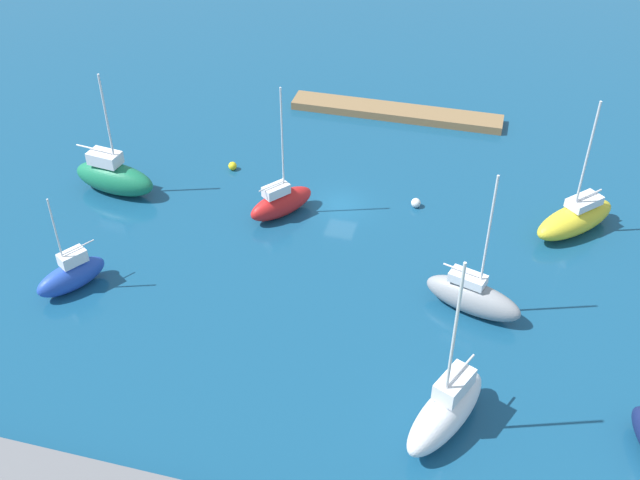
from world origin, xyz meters
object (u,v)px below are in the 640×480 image
(sailboat_gray_center_basin, at_px, (473,296))
(sailboat_yellow_lone_north, at_px, (575,218))
(mooring_buoy_yellow, at_px, (233,166))
(sailboat_red_along_channel, at_px, (281,202))
(sailboat_blue_mid_basin, at_px, (71,275))
(pier_dock, at_px, (396,112))
(mooring_buoy_white, at_px, (416,203))
(sailboat_green_west_end, at_px, (114,177))
(sailboat_white_outer_mooring, at_px, (446,410))

(sailboat_gray_center_basin, bearing_deg, sailboat_yellow_lone_north, 75.87)
(sailboat_yellow_lone_north, bearing_deg, mooring_buoy_yellow, -50.52)
(sailboat_red_along_channel, relative_size, sailboat_gray_center_basin, 1.00)
(sailboat_blue_mid_basin, bearing_deg, pier_dock, -177.58)
(sailboat_blue_mid_basin, xyz_separation_m, mooring_buoy_white, (-22.74, -16.76, -0.82))
(pier_dock, relative_size, sailboat_green_west_end, 1.91)
(sailboat_white_outer_mooring, relative_size, sailboat_yellow_lone_north, 1.11)
(sailboat_green_west_end, distance_m, mooring_buoy_white, 25.97)
(pier_dock, xyz_separation_m, sailboat_red_along_channel, (6.16, 19.50, 0.86))
(pier_dock, xyz_separation_m, mooring_buoy_white, (-4.51, 15.52, 0.01))
(sailboat_blue_mid_basin, xyz_separation_m, sailboat_yellow_lone_north, (-35.60, -16.59, 0.07))
(sailboat_yellow_lone_north, xyz_separation_m, mooring_buoy_yellow, (29.87, -1.79, -0.92))
(sailboat_gray_center_basin, xyz_separation_m, sailboat_blue_mid_basin, (28.58, 4.93, -0.13))
(sailboat_red_along_channel, distance_m, sailboat_gray_center_basin, 18.27)
(mooring_buoy_yellow, distance_m, mooring_buoy_white, 17.09)
(pier_dock, distance_m, sailboat_red_along_channel, 20.47)
(sailboat_yellow_lone_north, height_order, mooring_buoy_white, sailboat_yellow_lone_north)
(pier_dock, distance_m, sailboat_yellow_lone_north, 23.43)
(sailboat_gray_center_basin, bearing_deg, pier_dock, 127.65)
(sailboat_gray_center_basin, xyz_separation_m, mooring_buoy_white, (5.83, -11.83, -0.95))
(sailboat_green_west_end, xyz_separation_m, sailboat_yellow_lone_north, (-38.43, -4.20, -0.26))
(sailboat_red_along_channel, relative_size, sailboat_white_outer_mooring, 0.88)
(sailboat_red_along_channel, xyz_separation_m, sailboat_gray_center_basin, (-16.50, 7.86, 0.10))
(sailboat_red_along_channel, bearing_deg, pier_dock, 19.76)
(sailboat_white_outer_mooring, bearing_deg, sailboat_blue_mid_basin, -78.02)
(sailboat_green_west_end, bearing_deg, sailboat_red_along_channel, 8.86)
(sailboat_green_west_end, height_order, sailboat_blue_mid_basin, sailboat_green_west_end)
(sailboat_green_west_end, bearing_deg, mooring_buoy_yellow, 42.33)
(sailboat_green_west_end, relative_size, sailboat_yellow_lone_north, 0.95)
(sailboat_gray_center_basin, bearing_deg, sailboat_white_outer_mooring, -75.64)
(sailboat_yellow_lone_north, bearing_deg, pier_dock, -89.19)
(sailboat_yellow_lone_north, distance_m, mooring_buoy_yellow, 29.94)
(sailboat_yellow_lone_north, distance_m, mooring_buoy_white, 12.89)
(sailboat_yellow_lone_north, height_order, mooring_buoy_yellow, sailboat_yellow_lone_north)
(pier_dock, relative_size, mooring_buoy_yellow, 27.81)
(pier_dock, distance_m, sailboat_blue_mid_basin, 37.09)
(sailboat_blue_mid_basin, distance_m, mooring_buoy_white, 28.26)
(sailboat_white_outer_mooring, relative_size, sailboat_blue_mid_basin, 1.63)
(sailboat_green_west_end, relative_size, mooring_buoy_white, 13.79)
(sailboat_white_outer_mooring, bearing_deg, sailboat_yellow_lone_north, -174.63)
(sailboat_green_west_end, xyz_separation_m, sailboat_white_outer_mooring, (-30.91, 18.29, 0.03))
(sailboat_yellow_lone_north, bearing_deg, sailboat_blue_mid_basin, -22.11)
(sailboat_yellow_lone_north, relative_size, mooring_buoy_yellow, 15.38)
(sailboat_gray_center_basin, height_order, mooring_buoy_yellow, sailboat_gray_center_basin)
(sailboat_gray_center_basin, distance_m, sailboat_yellow_lone_north, 13.61)
(sailboat_green_west_end, bearing_deg, pier_dock, 50.70)
(pier_dock, height_order, sailboat_white_outer_mooring, sailboat_white_outer_mooring)
(sailboat_white_outer_mooring, relative_size, sailboat_gray_center_basin, 1.14)
(sailboat_green_west_end, relative_size, sailboat_red_along_channel, 0.97)
(sailboat_blue_mid_basin, bearing_deg, mooring_buoy_yellow, -165.45)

